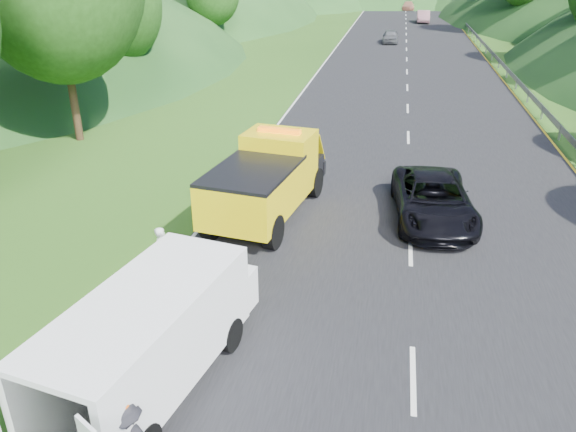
% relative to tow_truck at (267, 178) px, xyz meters
% --- Properties ---
extents(ground, '(320.00, 320.00, 0.00)m').
position_rel_tow_truck_xyz_m(ground, '(1.90, -5.72, -1.36)').
color(ground, '#38661E').
rests_on(ground, ground).
extents(road_surface, '(14.00, 200.00, 0.02)m').
position_rel_tow_truck_xyz_m(road_surface, '(4.90, 34.28, -1.35)').
color(road_surface, black).
rests_on(road_surface, ground).
extents(guardrail, '(0.06, 140.00, 1.52)m').
position_rel_tow_truck_xyz_m(guardrail, '(12.20, 46.78, -1.36)').
color(guardrail, gray).
rests_on(guardrail, ground).
extents(tree_line_left, '(14.00, 140.00, 14.00)m').
position_rel_tow_truck_xyz_m(tree_line_left, '(-17.10, 54.28, -1.36)').
color(tree_line_left, '#295B1A').
rests_on(tree_line_left, ground).
extents(tow_truck, '(3.31, 6.77, 2.79)m').
position_rel_tow_truck_xyz_m(tow_truck, '(0.00, 0.00, 0.00)').
color(tow_truck, black).
rests_on(tow_truck, ground).
extents(white_van, '(3.89, 6.81, 2.28)m').
position_rel_tow_truck_xyz_m(white_van, '(-0.43, -8.87, -0.07)').
color(white_van, black).
rests_on(white_van, ground).
extents(woman, '(0.46, 0.60, 1.54)m').
position_rel_tow_truck_xyz_m(woman, '(-1.91, -4.70, -1.36)').
color(woman, silver).
rests_on(woman, ground).
extents(child, '(0.57, 0.50, 1.01)m').
position_rel_tow_truck_xyz_m(child, '(-0.83, -5.15, -1.36)').
color(child, tan).
rests_on(child, ground).
extents(suitcase, '(0.36, 0.28, 0.52)m').
position_rel_tow_truck_xyz_m(suitcase, '(-2.09, -6.27, -1.10)').
color(suitcase, '#5B5B44').
rests_on(suitcase, ground).
extents(passing_suv, '(2.96, 5.60, 1.50)m').
position_rel_tow_truck_xyz_m(passing_suv, '(5.62, 0.60, -1.36)').
color(passing_suv, black).
rests_on(passing_suv, ground).
extents(dist_car_a, '(1.56, 3.89, 1.32)m').
position_rel_tow_truck_xyz_m(dist_car_a, '(3.21, 44.51, -1.36)').
color(dist_car_a, '#4A4C4F').
rests_on(dist_car_a, ground).
extents(dist_car_b, '(1.65, 4.74, 1.56)m').
position_rel_tow_truck_xyz_m(dist_car_b, '(7.17, 65.63, -1.36)').
color(dist_car_b, '#7D535D').
rests_on(dist_car_b, ground).
extents(dist_car_c, '(1.98, 4.87, 1.41)m').
position_rel_tow_truck_xyz_m(dist_car_c, '(5.25, 85.66, -1.36)').
color(dist_car_c, '#A86B54').
rests_on(dist_car_c, ground).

